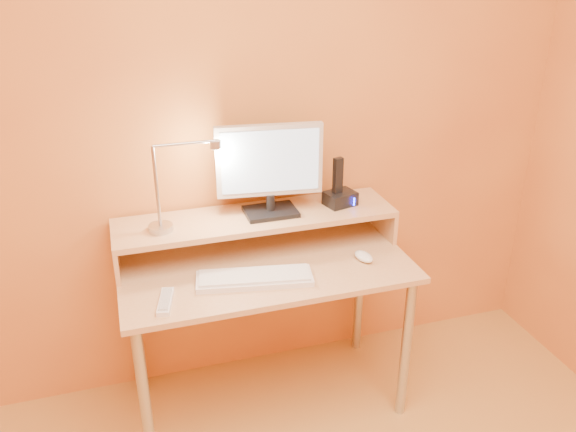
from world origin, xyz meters
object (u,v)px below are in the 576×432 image
object	(u,v)px
phone_dock	(340,198)
keyboard	(255,279)
lamp_base	(161,228)
mouse	(364,256)
monitor_panel	(269,160)
remote_control	(166,302)

from	to	relation	value
phone_dock	keyboard	distance (m)	0.56
lamp_base	mouse	bearing A→B (deg)	-14.20
lamp_base	keyboard	bearing A→B (deg)	-35.72
lamp_base	keyboard	distance (m)	0.43
lamp_base	mouse	size ratio (longest dim) A/B	0.97
monitor_panel	keyboard	bearing A→B (deg)	-110.35
keyboard	monitor_panel	bearing A→B (deg)	72.86
phone_dock	remote_control	world-z (taller)	phone_dock
phone_dock	keyboard	world-z (taller)	phone_dock
keyboard	remote_control	size ratio (longest dim) A/B	2.65
phone_dock	lamp_base	bearing A→B (deg)	167.92
remote_control	phone_dock	bearing A→B (deg)	34.78
keyboard	mouse	distance (m)	0.48
lamp_base	remote_control	xyz separation A→B (m)	(-0.03, -0.29, -0.16)
phone_dock	mouse	bearing A→B (deg)	-99.44
remote_control	lamp_base	bearing A→B (deg)	97.78
mouse	keyboard	bearing A→B (deg)	171.57
keyboard	remote_control	bearing A→B (deg)	-160.52
monitor_panel	mouse	size ratio (longest dim) A/B	4.32
monitor_panel	keyboard	size ratio (longest dim) A/B	0.98
phone_dock	remote_control	xyz separation A→B (m)	(-0.82, -0.32, -0.18)
lamp_base	remote_control	distance (m)	0.34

